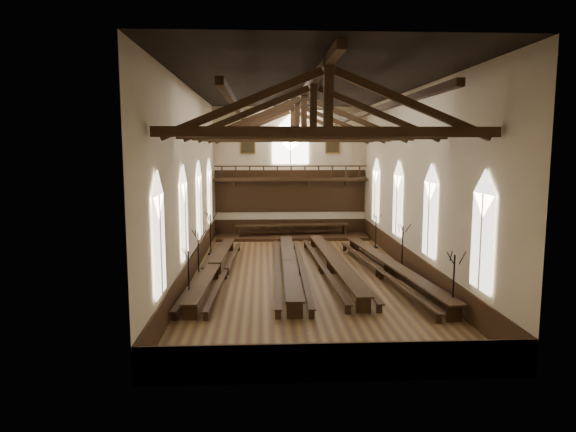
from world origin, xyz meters
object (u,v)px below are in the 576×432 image
candelabrum_right_near (453,297)px  candelabrum_right_mid (402,257)px  high_table (292,226)px  candelabrum_left_far (211,242)px  refectory_row_d (391,267)px  candelabrum_right_far (376,238)px  candelabrum_left_mid (199,265)px  dais (292,236)px  refectory_row_b (289,264)px  refectory_row_c (333,262)px  candelabrum_left_near (189,285)px  refectory_row_a (214,267)px

candelabrum_right_near → candelabrum_right_mid: 7.68m
high_table → candelabrum_left_far: bearing=-133.2°
refectory_row_d → candelabrum_right_far: (0.94, 7.96, 0.13)m
candelabrum_right_near → candelabrum_left_mid: bearing=150.1°
high_table → dais: bearing=0.0°
dais → high_table: size_ratio=1.30×
refectory_row_d → candelabrum_right_near: size_ratio=5.53×
high_table → candelabrum_right_near: (5.48, -18.73, -0.08)m
refectory_row_b → candelabrum_right_near: 9.58m
high_table → candelabrum_left_mid: size_ratio=3.30×
refectory_row_c → candelabrum_left_mid: (-7.24, -1.30, 0.22)m
candelabrum_right_far → candelabrum_right_mid: bearing=-90.0°
candelabrum_right_near → refectory_row_c: bearing=116.7°
candelabrum_right_mid → candelabrum_right_far: (0.00, 6.68, -0.10)m
refectory_row_c → candelabrum_left_far: bearing=144.9°
candelabrum_left_near → candelabrum_right_near: (11.10, -2.78, 0.09)m
refectory_row_a → candelabrum_right_far: bearing=35.6°
candelabrum_left_mid → dais: bearing=65.6°
refectory_row_a → candelabrum_right_near: candelabrum_right_near is taller
refectory_row_a → refectory_row_c: 6.52m
candelabrum_left_far → refectory_row_b: bearing=-49.2°
candelabrum_left_far → candelabrum_right_near: (11.10, -12.76, -0.01)m
candelabrum_right_near → candelabrum_left_far: bearing=131.0°
refectory_row_a → refectory_row_b: size_ratio=0.96×
refectory_row_d → dais: refectory_row_d is taller
dais → high_table: 0.80m
refectory_row_c → dais: 11.19m
refectory_row_c → refectory_row_d: size_ratio=1.00×
candelabrum_left_mid → candelabrum_right_near: 12.80m
refectory_row_d → high_table: (-4.55, 12.34, 0.32)m
candelabrum_left_near → candelabrum_left_mid: bearing=90.0°
refectory_row_d → candelabrum_right_near: (0.94, -6.39, 0.24)m
dais → refectory_row_d: bearing=-69.8°
candelabrum_right_mid → high_table: bearing=116.4°
refectory_row_d → candelabrum_right_mid: bearing=53.9°
high_table → candelabrum_left_mid: 13.58m
candelabrum_left_far → candelabrum_right_far: (11.10, 1.60, -0.12)m
candelabrum_right_near → candelabrum_right_mid: (-0.00, 7.68, -0.01)m
refectory_row_c → refectory_row_d: same height
refectory_row_a → refectory_row_b: 4.03m
refectory_row_b → refectory_row_c: size_ratio=1.01×
candelabrum_left_near → candelabrum_right_near: bearing=-14.1°
dais → candelabrum_left_near: bearing=-109.4°
refectory_row_a → candelabrum_left_far: bearing=97.5°
refectory_row_a → candelabrum_right_near: (10.34, -6.94, 0.28)m
refectory_row_a → candelabrum_left_far: size_ratio=5.25×
candelabrum_right_mid → candelabrum_left_near: bearing=-156.2°
refectory_row_c → candelabrum_right_mid: size_ratio=5.55×
refectory_row_a → candelabrum_left_far: (-0.76, 5.81, 0.29)m
dais → candelabrum_left_mid: 13.59m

